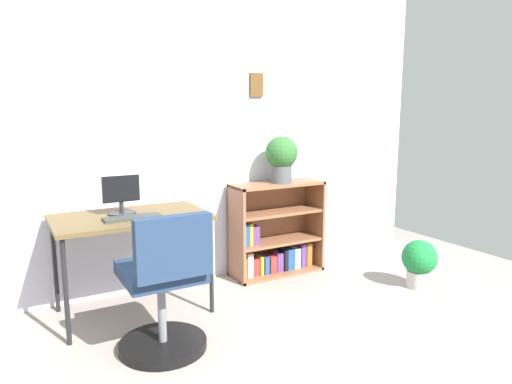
% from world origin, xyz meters
% --- Properties ---
extents(wall_back, '(5.20, 0.12, 2.50)m').
position_xyz_m(wall_back, '(0.00, 2.15, 1.25)').
color(wall_back, silver).
rests_on(wall_back, ground_plane).
extents(desk, '(1.03, 0.63, 0.70)m').
position_xyz_m(desk, '(-0.30, 1.73, 0.65)').
color(desk, brown).
rests_on(desk, ground_plane).
extents(monitor, '(0.25, 0.19, 0.27)m').
position_xyz_m(monitor, '(-0.34, 1.79, 0.83)').
color(monitor, '#262628').
rests_on(monitor, desk).
extents(keyboard, '(0.37, 0.12, 0.02)m').
position_xyz_m(keyboard, '(-0.31, 1.62, 0.71)').
color(keyboard, '#303631').
rests_on(keyboard, desk).
extents(office_chair, '(0.52, 0.55, 0.87)m').
position_xyz_m(office_chair, '(-0.29, 1.07, 0.38)').
color(office_chair, black).
rests_on(office_chair, ground_plane).
extents(bookshelf_low, '(0.81, 0.30, 0.80)m').
position_xyz_m(bookshelf_low, '(0.99, 1.95, 0.35)').
color(bookshelf_low, brown).
rests_on(bookshelf_low, ground_plane).
extents(potted_plant_on_shelf, '(0.27, 0.27, 0.40)m').
position_xyz_m(potted_plant_on_shelf, '(1.03, 1.90, 1.03)').
color(potted_plant_on_shelf, '#474C51').
rests_on(potted_plant_on_shelf, bookshelf_low).
extents(potted_plant_floor, '(0.28, 0.28, 0.39)m').
position_xyz_m(potted_plant_floor, '(1.82, 1.07, 0.22)').
color(potted_plant_floor, '#B7B2A8').
rests_on(potted_plant_floor, ground_plane).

